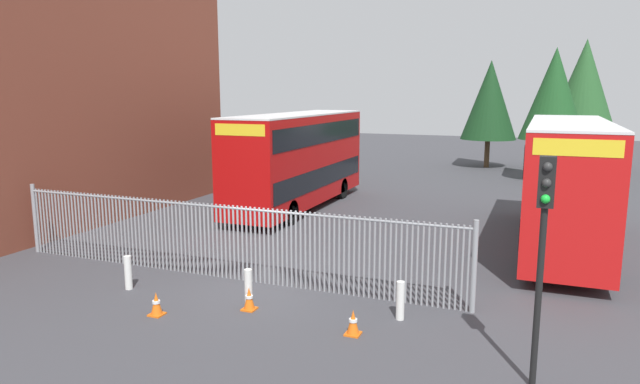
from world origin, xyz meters
TOP-DOWN VIEW (x-y plane):
  - ground_plane at (0.00, 8.00)m, footprint 100.00×100.00m
  - depot_building_brick at (-12.50, 3.29)m, footprint 6.13×19.41m
  - palisade_fence at (-1.58, 0.00)m, footprint 14.63×0.14m
  - double_decker_bus_near_gate at (7.86, 7.34)m, footprint 2.54×10.81m
  - double_decker_bus_behind_fence_left at (-3.55, 10.17)m, footprint 2.54×10.81m
  - bollard_near_left at (-3.39, -1.82)m, footprint 0.20×0.20m
  - bollard_center_front at (0.27, -1.63)m, footprint 0.20×0.20m
  - bollard_near_right at (4.11, -1.10)m, footprint 0.20×0.20m
  - traffic_cone_by_gate at (3.34, -2.34)m, footprint 0.34×0.34m
  - traffic_cone_mid_forecourt at (-1.49, -3.06)m, footprint 0.34×0.34m
  - traffic_cone_near_kerb at (0.45, -1.91)m, footprint 0.34×0.34m
  - traffic_light_kerbside at (7.15, -3.26)m, footprint 0.28×0.33m
  - tree_tall_back at (3.27, 28.47)m, footprint 3.91×3.91m
  - tree_short_side at (7.43, 23.25)m, footprint 3.83×3.83m
  - tree_mid_row at (9.37, 29.64)m, footprint 4.31×4.31m

SIDE VIEW (x-z plane):
  - ground_plane at x=0.00m, z-range 0.00..0.00m
  - traffic_cone_by_gate at x=3.34m, z-range -0.01..0.58m
  - traffic_cone_mid_forecourt at x=-1.49m, z-range -0.01..0.58m
  - traffic_cone_near_kerb at x=0.45m, z-range -0.01..0.58m
  - bollard_near_left at x=-3.39m, z-range 0.00..0.95m
  - bollard_center_front at x=0.27m, z-range 0.00..0.95m
  - bollard_near_right at x=4.11m, z-range 0.00..0.95m
  - palisade_fence at x=-1.58m, z-range 0.01..2.36m
  - double_decker_bus_near_gate at x=7.86m, z-range 0.21..4.63m
  - double_decker_bus_behind_fence_left at x=-3.55m, z-range 0.21..4.63m
  - traffic_light_kerbside at x=7.15m, z-range 0.84..5.14m
  - tree_tall_back at x=3.27m, z-range 1.01..8.64m
  - tree_short_side at x=7.43m, z-range 1.26..9.30m
  - depot_building_brick at x=-12.50m, z-range 0.00..11.15m
  - tree_mid_row at x=9.37m, z-range 1.40..10.38m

